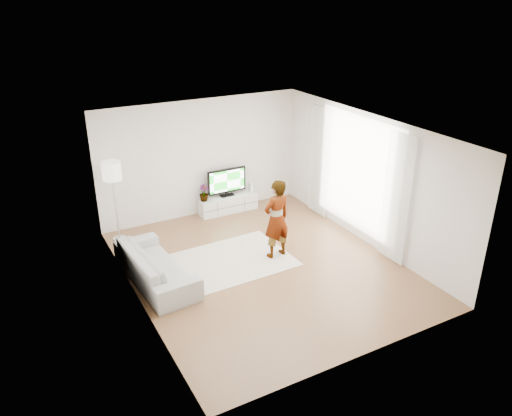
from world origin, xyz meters
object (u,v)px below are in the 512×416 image
player (277,219)px  sofa (156,265)px  media_console (228,204)px  floor_lamp (112,174)px  rug (229,261)px  television (227,181)px

player → sofa: player is taller
media_console → floor_lamp: 3.05m
rug → player: 1.29m
television → media_console: bearing=-90.0°
player → television: bearing=-99.8°
television → player: size_ratio=0.60×
television → floor_lamp: size_ratio=0.56×
sofa → player: bearing=-100.8°
media_console → television: 0.58m
media_console → player: 2.58m
media_console → rug: 2.49m
player → sofa: size_ratio=0.74×
television → sofa: television is taller
sofa → media_console: bearing=-53.6°
sofa → floor_lamp: (-0.18, 2.05, 1.19)m
television → floor_lamp: bearing=-175.5°
television → rug: 2.63m
media_console → rug: (-1.04, -2.25, -0.20)m
rug → player: player is taller
player → sofa: bearing=-13.8°
sofa → television: bearing=-53.2°
media_console → floor_lamp: bearing=-176.1°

